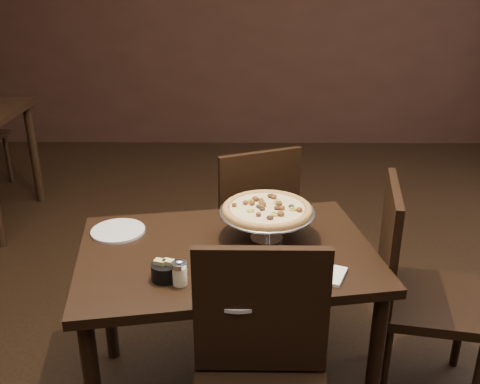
{
  "coord_description": "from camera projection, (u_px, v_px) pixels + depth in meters",
  "views": [
    {
      "loc": [
        0.01,
        -1.92,
        1.71
      ],
      "look_at": [
        -0.01,
        -0.05,
        0.93
      ],
      "focal_mm": 40.0,
      "sensor_mm": 36.0,
      "label": 1
    }
  ],
  "objects": [
    {
      "name": "room",
      "position": [
        259.0,
        61.0,
        1.91
      ],
      "size": [
        6.04,
        7.04,
        2.84
      ],
      "color": "black",
      "rests_on": "ground"
    },
    {
      "name": "dining_table",
      "position": [
        227.0,
        270.0,
        2.1
      ],
      "size": [
        1.24,
        0.93,
        0.71
      ],
      "rotation": [
        0.0,
        0.0,
        0.17
      ],
      "color": "black",
      "rests_on": "ground"
    },
    {
      "name": "pizza_stand",
      "position": [
        267.0,
        210.0,
        2.1
      ],
      "size": [
        0.38,
        0.38,
        0.16
      ],
      "color": "silver",
      "rests_on": "dining_table"
    },
    {
      "name": "parmesan_shaker",
      "position": [
        180.0,
        273.0,
        1.82
      ],
      "size": [
        0.05,
        0.05,
        0.09
      ],
      "color": "#F8F4C1",
      "rests_on": "dining_table"
    },
    {
      "name": "pepper_flake_shaker",
      "position": [
        239.0,
        269.0,
        1.84
      ],
      "size": [
        0.05,
        0.05,
        0.09
      ],
      "color": "maroon",
      "rests_on": "dining_table"
    },
    {
      "name": "packet_caddy",
      "position": [
        165.0,
        271.0,
        1.86
      ],
      "size": [
        0.1,
        0.1,
        0.08
      ],
      "rotation": [
        0.0,
        0.0,
        -0.32
      ],
      "color": "black",
      "rests_on": "dining_table"
    },
    {
      "name": "napkin_stack",
      "position": [
        326.0,
        274.0,
        1.89
      ],
      "size": [
        0.17,
        0.17,
        0.01
      ],
      "primitive_type": "cube",
      "rotation": [
        0.0,
        0.0,
        -0.4
      ],
      "color": "white",
      "rests_on": "dining_table"
    },
    {
      "name": "plate_left",
      "position": [
        118.0,
        231.0,
        2.2
      ],
      "size": [
        0.22,
        0.22,
        0.01
      ],
      "primitive_type": "cylinder",
      "color": "silver",
      "rests_on": "dining_table"
    },
    {
      "name": "plate_near",
      "position": [
        239.0,
        289.0,
        1.8
      ],
      "size": [
        0.27,
        0.27,
        0.01
      ],
      "primitive_type": "cylinder",
      "color": "silver",
      "rests_on": "dining_table"
    },
    {
      "name": "serving_spatula",
      "position": [
        248.0,
        216.0,
        2.05
      ],
      "size": [
        0.16,
        0.16,
        0.02
      ],
      "rotation": [
        0.0,
        0.0,
        -0.63
      ],
      "color": "silver",
      "rests_on": "pizza_stand"
    },
    {
      "name": "chair_far",
      "position": [
        250.0,
        220.0,
        2.79
      ],
      "size": [
        0.55,
        0.55,
        0.91
      ],
      "rotation": [
        0.0,
        0.0,
        3.54
      ],
      "color": "black",
      "rests_on": "ground"
    },
    {
      "name": "chair_side",
      "position": [
        415.0,
        286.0,
        2.18
      ],
      "size": [
        0.51,
        0.51,
        0.94
      ],
      "rotation": [
        0.0,
        0.0,
        1.39
      ],
      "color": "black",
      "rests_on": "ground"
    }
  ]
}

